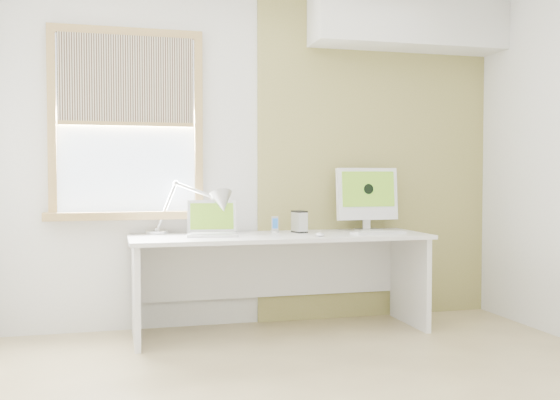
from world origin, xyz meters
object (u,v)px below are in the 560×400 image
object	(u,v)px
desk_lamp	(210,206)
imac	(367,195)
desk	(278,260)
external_drive	(299,222)
laptop	(212,227)

from	to	relation	value
desk_lamp	imac	size ratio (longest dim) A/B	1.34
desk	external_drive	size ratio (longest dim) A/B	13.08
laptop	external_drive	size ratio (longest dim) A/B	2.36
desk_lamp	imac	xyz separation A→B (m)	(1.27, 0.01, 0.07)
desk	laptop	world-z (taller)	laptop
laptop	external_drive	xyz separation A→B (m)	(0.68, 0.05, 0.02)
desk_lamp	imac	bearing A→B (deg)	0.64
desk	external_drive	xyz separation A→B (m)	(0.18, 0.06, 0.28)
laptop	imac	bearing A→B (deg)	5.63
laptop	external_drive	distance (m)	0.68
imac	laptop	bearing A→B (deg)	-174.37
desk	external_drive	bearing A→B (deg)	19.37
desk_lamp	external_drive	xyz separation A→B (m)	(0.68, -0.06, -0.13)
desk_lamp	desk	bearing A→B (deg)	-13.68
desk	external_drive	distance (m)	0.34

